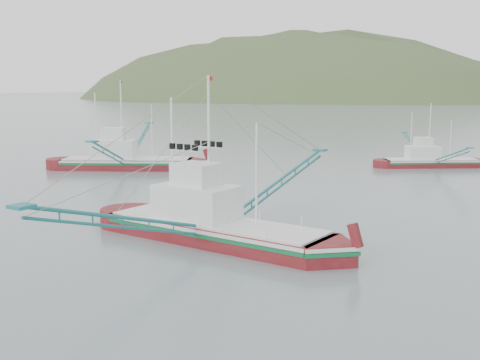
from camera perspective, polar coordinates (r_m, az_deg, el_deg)
The scene contains 5 objects.
ground at distance 41.05m, azimuth -4.54°, elevation -5.53°, with size 1200.00×1200.00×0.00m, color slate.
main_boat at distance 39.90m, azimuth -2.62°, elevation -3.45°, with size 16.22×29.07×11.76m.
bg_boat_far at distance 79.47m, azimuth 17.67°, elevation 2.51°, with size 15.89×18.91×8.61m.
bg_boat_left at distance 74.99m, azimuth -10.77°, elevation 2.87°, with size 18.85×26.52×11.63m.
headland_left at distance 441.71m, azimuth 5.15°, elevation 7.70°, with size 448.00×308.00×210.00m, color #3F5129.
Camera 1 is at (24.08, -31.60, 10.33)m, focal length 45.00 mm.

